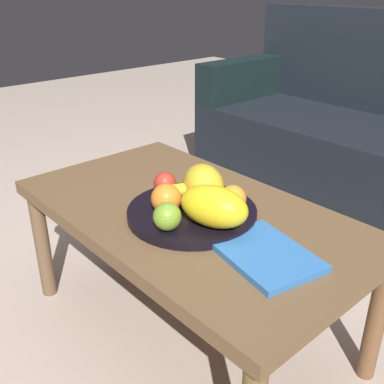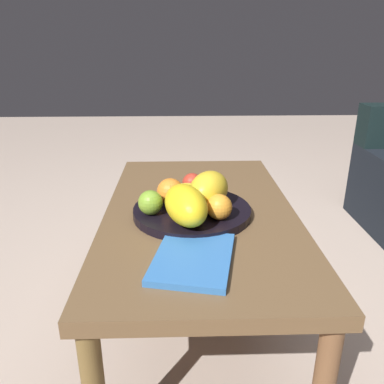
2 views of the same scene
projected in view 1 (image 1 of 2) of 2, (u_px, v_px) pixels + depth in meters
The scene contains 12 objects.
ground_plane at pixel (189, 328), 1.48m from camera, with size 8.00×8.00×0.00m, color #BBA595.
coffee_table at pixel (189, 224), 1.31m from camera, with size 1.03×0.59×0.44m.
couch at pixel (372, 142), 2.22m from camera, with size 1.70×0.70×0.90m.
fruit_bowl at pixel (192, 213), 1.24m from camera, with size 0.35×0.35×0.03m, color black.
melon_large_front at pixel (214, 206), 1.13m from camera, with size 0.18×0.11×0.11m, color yellow.
melon_smaller_beside at pixel (204, 184), 1.25m from camera, with size 0.15×0.11×0.11m, color yellow.
orange_front at pixel (166, 199), 1.20m from camera, with size 0.08×0.08×0.08m, color orange.
orange_left at pixel (233, 198), 1.21m from camera, with size 0.07×0.07×0.07m, color orange.
apple_front at pixel (167, 217), 1.12m from camera, with size 0.07×0.07×0.07m, color olive.
apple_left at pixel (165, 183), 1.31m from camera, with size 0.07×0.07×0.07m, color #BB3424.
banana_bunch at pixel (193, 194), 1.25m from camera, with size 0.17×0.14×0.06m.
magazine at pixel (265, 254), 1.06m from camera, with size 0.25×0.18×0.02m, color #3371BD.
Camera 1 is at (0.86, -0.76, 1.03)m, focal length 42.45 mm.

